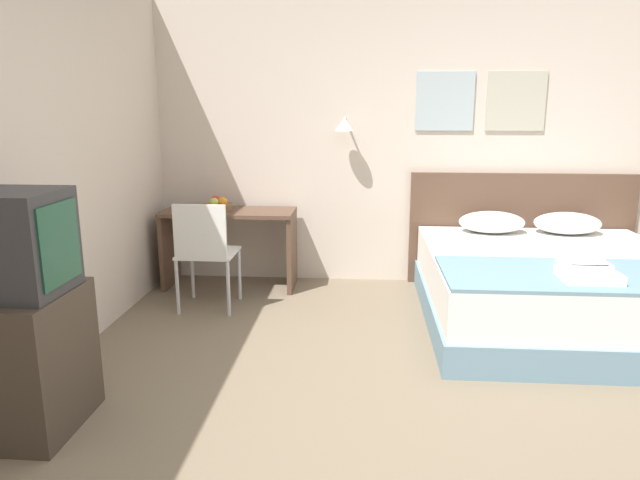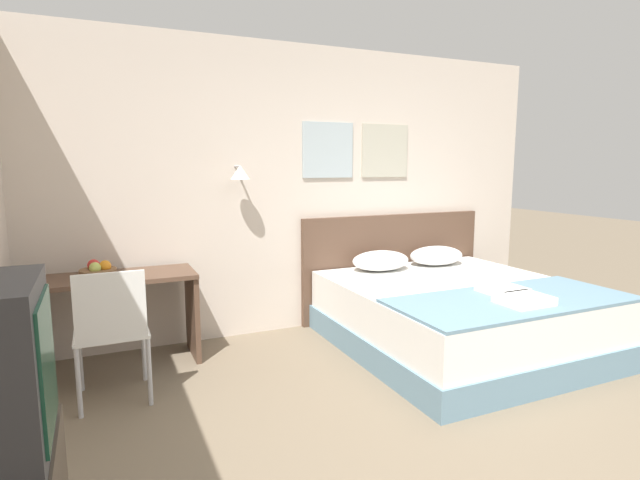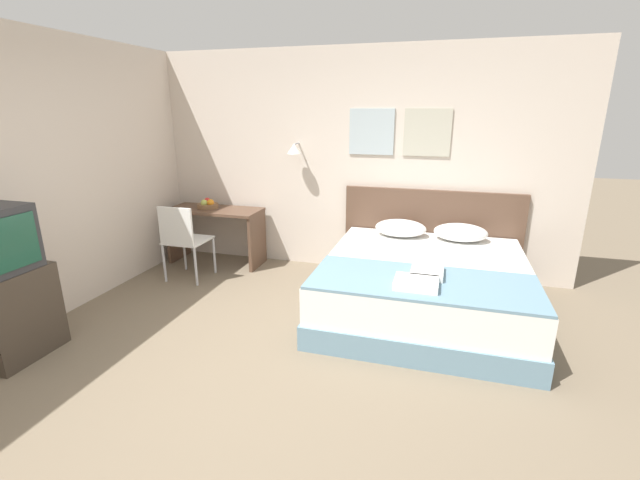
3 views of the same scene
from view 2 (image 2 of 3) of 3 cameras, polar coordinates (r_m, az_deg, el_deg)
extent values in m
cube|color=beige|center=(4.71, -3.19, 5.69)|extent=(5.42, 0.06, 2.65)
cube|color=#A8B7BC|center=(4.81, 0.91, 10.23)|extent=(0.52, 0.02, 0.52)
cube|color=#B7B29E|center=(5.10, 7.43, 10.07)|extent=(0.52, 0.02, 0.52)
cylinder|color=#B2B2B7|center=(4.43, -9.42, 8.31)|extent=(0.02, 0.16, 0.02)
cone|color=white|center=(4.34, -9.10, 7.66)|extent=(0.17, 0.17, 0.12)
cube|color=#66899E|center=(4.55, 15.51, -10.37)|extent=(1.93, 2.04, 0.22)
cube|color=white|center=(4.46, 15.66, -6.99)|extent=(1.89, 2.00, 0.34)
cube|color=brown|center=(5.25, 8.40, -2.85)|extent=(2.05, 0.06, 1.06)
ellipsoid|color=white|center=(4.83, 6.94, -2.36)|extent=(0.57, 0.40, 0.19)
ellipsoid|color=white|center=(5.19, 13.15, -1.74)|extent=(0.57, 0.40, 0.19)
cube|color=#66899E|center=(4.00, 21.20, -6.41)|extent=(1.87, 0.81, 0.02)
cube|color=white|center=(4.11, 20.11, -5.35)|extent=(0.27, 0.33, 0.06)
cube|color=white|center=(3.87, 22.29, -6.34)|extent=(0.35, 0.29, 0.06)
cube|color=brown|center=(4.14, -22.50, -3.99)|extent=(1.20, 0.51, 0.03)
cube|color=brown|center=(4.26, -30.13, -9.23)|extent=(0.04, 0.47, 0.69)
cube|color=brown|center=(4.28, -14.37, -8.20)|extent=(0.04, 0.47, 0.69)
cube|color=white|center=(3.65, -22.72, -9.60)|extent=(0.46, 0.46, 0.02)
cube|color=white|center=(3.38, -22.84, -7.04)|extent=(0.42, 0.03, 0.43)
cylinder|color=#B7B7BC|center=(3.93, -25.72, -12.18)|extent=(0.03, 0.03, 0.46)
cylinder|color=#B7B7BC|center=(3.93, -19.50, -11.78)|extent=(0.03, 0.03, 0.46)
cylinder|color=#B7B7BC|center=(3.54, -25.87, -14.51)|extent=(0.03, 0.03, 0.46)
cylinder|color=#B7B7BC|center=(3.54, -18.91, -14.06)|extent=(0.03, 0.03, 0.46)
cylinder|color=brown|center=(4.15, -24.02, -3.42)|extent=(0.27, 0.27, 0.05)
sphere|color=orange|center=(4.13, -23.34, -2.74)|extent=(0.09, 0.09, 0.09)
sphere|color=red|center=(4.18, -24.45, -2.64)|extent=(0.09, 0.09, 0.09)
sphere|color=#B2C156|center=(4.09, -24.32, -2.91)|extent=(0.09, 0.09, 0.09)
cube|color=#194733|center=(1.68, -28.71, -12.37)|extent=(0.01, 0.35, 0.40)
camera|label=1|loc=(1.66, 103.91, 0.34)|focal=32.00mm
camera|label=3|loc=(3.00, 81.10, 8.68)|focal=24.00mm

